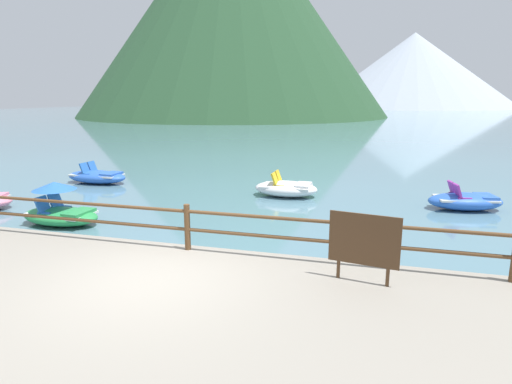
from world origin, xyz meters
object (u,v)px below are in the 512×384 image
Objects in this scene: pedal_boat_1 at (465,201)px; pedal_boat_0 at (286,188)px; pedal_boat_3 at (97,176)px; sign_board at (364,241)px; pedal_boat_4 at (60,211)px.

pedal_boat_0 is at bearing 176.47° from pedal_boat_1.
sign_board is at bearing -36.41° from pedal_boat_3.
sign_board is 8.27m from pedal_boat_0.
pedal_boat_1 is at bearing -2.60° from pedal_boat_3.
pedal_boat_4 reaches higher than pedal_boat_0.
pedal_boat_4 reaches higher than pedal_boat_3.
pedal_boat_1 is 0.92× the size of pedal_boat_3.
sign_board is 7.95m from pedal_boat_1.
pedal_boat_0 is at bearing 43.60° from pedal_boat_4.
sign_board reaches higher than pedal_boat_3.
pedal_boat_3 is at bearing 143.59° from sign_board.
sign_board is 8.66m from pedal_boat_4.
pedal_boat_4 is (2.60, -5.35, 0.11)m from pedal_boat_3.
pedal_boat_0 is 0.98× the size of pedal_boat_4.
pedal_boat_0 is 7.37m from pedal_boat_4.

